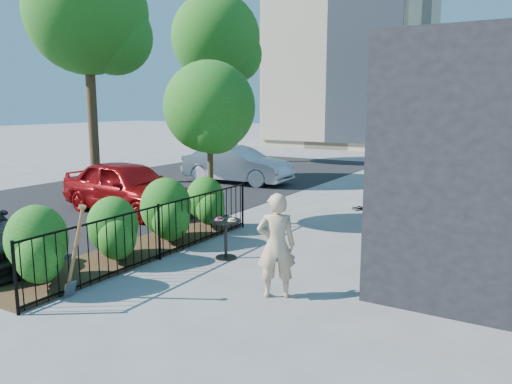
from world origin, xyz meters
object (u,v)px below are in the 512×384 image
Objects in this scene: street_tree_far at (216,43)px; car_silver at (237,165)px; cafe_table at (226,232)px; car_red at (127,187)px; street_tree_near at (87,21)px; woman at (276,246)px; patio_tree at (211,113)px; shovel at (74,257)px.

street_tree_far reaches higher than car_silver.
cafe_table is (9.48, -13.23, -5.39)m from street_tree_far.
street_tree_far is 13.21m from car_red.
car_red is at bearing -33.26° from street_tree_near.
street_tree_near is 12.10m from cafe_table.
woman is at bearing -52.09° from street_tree_far.
car_red is at bearing 179.06° from patio_tree.
car_silver is at bearing 121.57° from cafe_table.
car_red reaches higher than cafe_table.
street_tree_near is 7.47m from car_silver.
street_tree_near reaches higher than car_silver.
cafe_table is 0.49× the size of woman.
cafe_table is 0.19× the size of car_red.
woman is 0.39× the size of car_red.
street_tree_far is 1.97× the size of car_silver.
woman is 1.07× the size of shovel.
street_tree_near is at bearing -61.31° from woman.
car_silver reaches higher than cafe_table.
woman reaches higher than cafe_table.
shovel reaches higher than car_silver.
patio_tree is 2.55× the size of shovel.
patio_tree is at bearing -55.49° from street_tree_far.
street_tree_far is at bearing -83.56° from woman.
street_tree_far is 1.96× the size of car_red.
shovel is 0.37× the size of car_red.
woman is at bearing -110.89° from car_red.
shovel is at bearing -61.73° from street_tree_far.
cafe_table is at bearing -107.73° from car_red.
street_tree_far is at bearing 29.55° from car_red.
car_red is (4.81, -11.15, -5.20)m from street_tree_far.
car_red is at bearing -179.74° from car_silver.
woman is (11.26, -6.46, -5.09)m from street_tree_near.
patio_tree is 2.39× the size of woman.
street_tree_near is 7.75m from car_red.
patio_tree is 4.85× the size of cafe_table.
car_red is (-4.68, 2.08, 0.19)m from cafe_table.
patio_tree is 0.48× the size of street_tree_near.
street_tree_far is at bearing 125.63° from cafe_table.
woman is 7.25m from car_red.
car_red is 1.01× the size of car_silver.
shovel is (0.98, -4.93, -2.09)m from patio_tree.
street_tree_far reaches higher than shovel.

